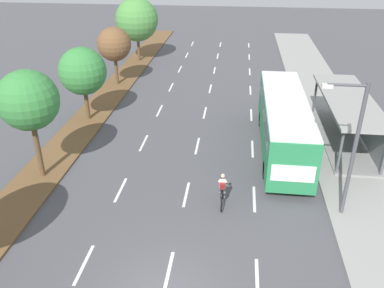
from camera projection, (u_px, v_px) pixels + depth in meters
The scene contains 13 objects.
median_strip at pixel (109, 96), 33.42m from camera, with size 2.60×52.00×0.12m, color brown.
sidewalk_right at pixel (324, 105), 31.59m from camera, with size 4.50×52.00×0.15m, color gray.
lane_divider_left at pixel (160, 111), 30.68m from camera, with size 0.14×45.85×0.01m.
lane_divider_center at pixel (205, 113), 30.32m from camera, with size 0.14×45.85×0.01m.
lane_divider_right at pixel (251, 115), 29.96m from camera, with size 0.14×45.85×0.01m.
bus_shelter at pixel (350, 115), 25.18m from camera, with size 2.90×9.66×2.86m.
bus at pixel (284, 119), 24.15m from camera, with size 2.54×11.29×3.37m.
cyclist at pixel (222, 191), 19.58m from camera, with size 0.46×1.82×1.71m.
median_tree_second at pixel (28, 101), 20.13m from camera, with size 3.11×3.11×5.99m.
median_tree_third at pixel (83, 71), 27.45m from camera, with size 3.28×3.28×5.18m.
median_tree_fourth at pixel (114, 44), 34.35m from camera, with size 2.92×2.92×5.01m.
median_tree_fifth at pixel (137, 20), 40.92m from camera, with size 4.37×4.37×6.39m.
streetlight at pixel (352, 143), 17.42m from camera, with size 1.91×0.24×6.50m.
Camera 1 is at (2.30, -10.50, 11.87)m, focal length 37.37 mm.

